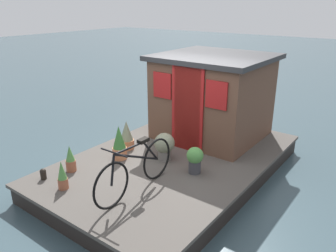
# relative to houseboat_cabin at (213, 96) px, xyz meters

# --- Properties ---
(ground_plane) EXTENTS (60.00, 60.00, 0.00)m
(ground_plane) POSITION_rel_houseboat_cabin_xyz_m (-1.43, 0.00, -1.29)
(ground_plane) COLOR #384C54
(houseboat_deck) EXTENTS (5.08, 3.24, 0.38)m
(houseboat_deck) POSITION_rel_houseboat_cabin_xyz_m (-1.43, 0.00, -1.10)
(houseboat_deck) COLOR #4C4742
(houseboat_deck) RESTS_ON ground_plane
(houseboat_cabin) EXTENTS (2.16, 2.27, 1.81)m
(houseboat_cabin) POSITION_rel_houseboat_cabin_xyz_m (0.00, 0.00, 0.00)
(houseboat_cabin) COLOR brown
(houseboat_cabin) RESTS_ON houseboat_deck
(bicycle) EXTENTS (1.80, 0.50, 0.86)m
(bicycle) POSITION_rel_houseboat_cabin_xyz_m (-2.81, -0.26, -0.52)
(bicycle) COLOR black
(bicycle) RESTS_ON houseboat_deck
(potted_plant_rosemary) EXTENTS (0.28, 0.28, 0.66)m
(potted_plant_rosemary) POSITION_rel_houseboat_cabin_xyz_m (-2.11, 0.80, -0.60)
(potted_plant_rosemary) COLOR #C6754C
(potted_plant_rosemary) RESTS_ON houseboat_deck
(potted_plant_geranium) EXTENTS (0.18, 0.18, 0.49)m
(potted_plant_geranium) POSITION_rel_houseboat_cabin_xyz_m (-3.00, 1.13, -0.68)
(potted_plant_geranium) COLOR #935138
(potted_plant_geranium) RESTS_ON houseboat_deck
(potted_plant_fern) EXTENTS (0.29, 0.29, 0.59)m
(potted_plant_fern) POSITION_rel_houseboat_cabin_xyz_m (-1.68, 1.02, -0.63)
(potted_plant_fern) COLOR #C6754C
(potted_plant_fern) RESTS_ON houseboat_deck
(potted_plant_basil) EXTENTS (0.39, 0.39, 0.52)m
(potted_plant_basil) POSITION_rel_houseboat_cabin_xyz_m (-1.61, 0.10, -0.62)
(potted_plant_basil) COLOR slate
(potted_plant_basil) RESTS_ON houseboat_deck
(potted_plant_ivy) EXTENTS (0.30, 0.30, 0.48)m
(potted_plant_ivy) POSITION_rel_houseboat_cabin_xyz_m (-1.73, -0.67, -0.64)
(potted_plant_ivy) COLOR #38383D
(potted_plant_ivy) RESTS_ON houseboat_deck
(potted_plant_succulent) EXTENTS (0.16, 0.16, 0.48)m
(potted_plant_succulent) POSITION_rel_houseboat_cabin_xyz_m (-3.46, 0.74, -0.68)
(potted_plant_succulent) COLOR #935138
(potted_plant_succulent) RESTS_ON houseboat_deck
(mooring_bollard) EXTENTS (0.11, 0.11, 0.19)m
(mooring_bollard) POSITION_rel_houseboat_cabin_xyz_m (-3.47, 1.27, -0.81)
(mooring_bollard) COLOR black
(mooring_bollard) RESTS_ON houseboat_deck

